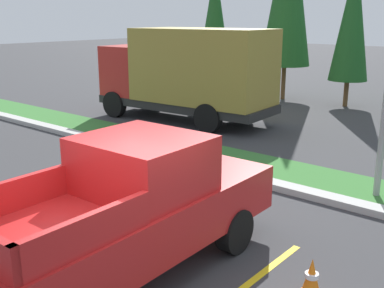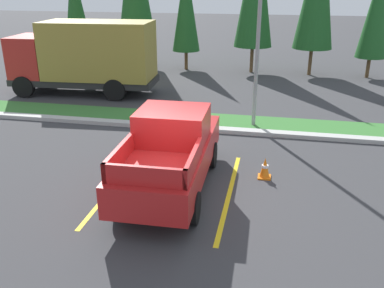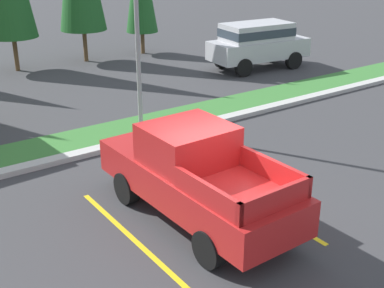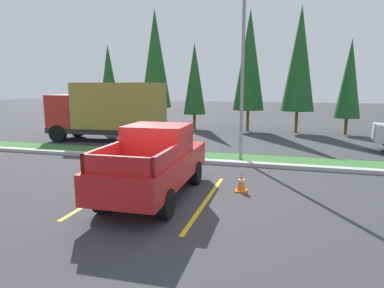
% 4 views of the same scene
% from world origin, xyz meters
% --- Properties ---
extents(ground_plane, '(120.00, 120.00, 0.00)m').
position_xyz_m(ground_plane, '(0.00, 0.00, 0.00)').
color(ground_plane, '#38383A').
extents(parking_line_near, '(0.12, 4.80, 0.01)m').
position_xyz_m(parking_line_near, '(-1.91, 0.35, 0.00)').
color(parking_line_near, yellow).
rests_on(parking_line_near, ground).
extents(parking_line_far, '(0.12, 4.80, 0.01)m').
position_xyz_m(parking_line_far, '(1.19, 0.35, 0.00)').
color(parking_line_far, yellow).
rests_on(parking_line_far, ground).
extents(curb_strip, '(56.00, 0.40, 0.15)m').
position_xyz_m(curb_strip, '(0.00, 5.00, 0.07)').
color(curb_strip, '#B2B2AD').
rests_on(curb_strip, ground).
extents(grass_median, '(56.00, 1.80, 0.06)m').
position_xyz_m(grass_median, '(0.00, 6.10, 0.03)').
color(grass_median, '#387533').
rests_on(grass_median, ground).
extents(pickup_truck_main, '(2.07, 5.27, 2.10)m').
position_xyz_m(pickup_truck_main, '(-0.36, 0.40, 1.04)').
color(pickup_truck_main, black).
rests_on(pickup_truck_main, ground).
extents(suv_distant, '(4.76, 2.31, 2.10)m').
position_xyz_m(suv_distant, '(9.81, 9.74, 1.24)').
color(suv_distant, black).
rests_on(suv_distant, ground).
extents(traffic_cone, '(0.36, 0.36, 0.60)m').
position_xyz_m(traffic_cone, '(2.04, 1.50, 0.29)').
color(traffic_cone, orange).
rests_on(traffic_cone, ground).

